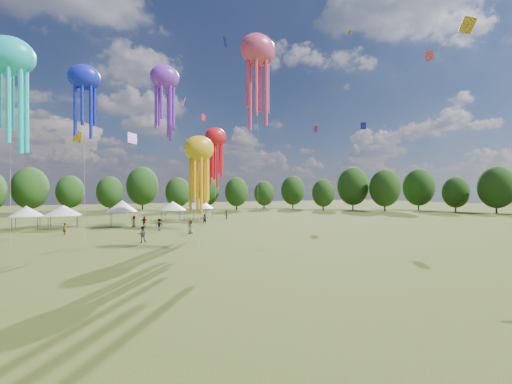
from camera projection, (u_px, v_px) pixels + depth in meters
name	position (u px, v px, depth m)	size (l,w,h in m)	color
ground	(409.00, 349.00, 12.81)	(300.00, 300.00, 0.00)	#384416
spectator_near	(142.00, 234.00, 38.71)	(0.94, 0.73, 1.93)	gray
spectators_far	(175.00, 221.00, 55.53)	(29.70, 20.15, 1.89)	gray
festival_tents	(132.00, 207.00, 60.74)	(34.70, 10.48, 4.38)	#47474C
show_kites	(181.00, 88.00, 46.52)	(36.46, 23.33, 30.66)	#1721D2
small_kites	(164.00, 35.00, 49.34)	(80.16, 68.86, 41.50)	#1721D2
treeline	(125.00, 188.00, 66.51)	(201.57, 95.24, 13.43)	#38281C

